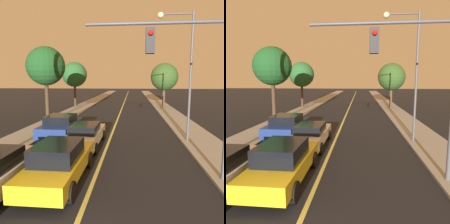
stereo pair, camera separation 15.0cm
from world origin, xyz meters
TOP-DOWN VIEW (x-y plane):
  - road_surface at (0.00, 36.00)m, footprint 9.09×80.00m
  - sidewalk_left at (-5.79, 36.00)m, footprint 2.50×80.00m
  - sidewalk_right at (5.79, 36.00)m, footprint 2.50×80.00m
  - car_near_lane_front at (-1.27, 4.90)m, footprint 1.87×4.66m
  - car_near_lane_second at (-1.27, 9.53)m, footprint 1.85×4.75m
  - car_outer_lane_second at (-3.27, 11.21)m, footprint 2.06×4.48m
  - traffic_signal_mast at (3.68, 5.44)m, footprint 5.33×0.42m
  - streetlamp_right at (4.42, 10.79)m, footprint 2.12×0.36m
  - tree_left_near at (-6.20, 16.16)m, footprint 3.40×3.40m
  - tree_left_far at (-6.71, 27.66)m, footprint 3.48×3.48m
  - tree_right_near at (5.71, 27.60)m, footprint 3.67×3.67m

SIDE VIEW (x-z plane):
  - road_surface at x=0.00m, z-range 0.00..0.01m
  - sidewalk_left at x=-5.79m, z-range 0.00..0.12m
  - sidewalk_right at x=5.79m, z-range 0.00..0.12m
  - car_near_lane_second at x=-1.27m, z-range 0.03..1.37m
  - car_near_lane_front at x=-1.27m, z-range 0.01..1.58m
  - car_outer_lane_second at x=-3.27m, z-range 0.03..1.61m
  - traffic_signal_mast at x=3.68m, z-range 1.23..7.24m
  - tree_right_near at x=5.71m, z-range 1.28..7.31m
  - tree_left_far at x=-6.71m, z-range 1.50..7.78m
  - streetlamp_right at x=4.42m, z-range 1.18..8.87m
  - tree_left_near at x=-6.20m, z-range 1.73..8.41m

